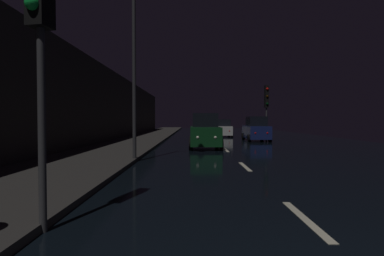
{
  "coord_description": "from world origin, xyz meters",
  "views": [
    {
      "loc": [
        -2.05,
        -2.35,
        1.8
      ],
      "look_at": [
        -2.12,
        15.26,
        1.33
      ],
      "focal_mm": 27.88,
      "sensor_mm": 36.0,
      "label": 1
    }
  ],
  "objects_px": {
    "streetlamp_overhead": "(145,43)",
    "car_approaching_headlights": "(206,132)",
    "car_distant_taillights": "(225,129)",
    "traffic_light_far_right": "(268,101)",
    "car_parked_right_far": "(257,130)"
  },
  "relations": [
    {
      "from": "streetlamp_overhead",
      "to": "car_approaching_headlights",
      "type": "bearing_deg",
      "value": 66.06
    },
    {
      "from": "streetlamp_overhead",
      "to": "car_distant_taillights",
      "type": "bearing_deg",
      "value": 74.41
    },
    {
      "from": "car_distant_taillights",
      "to": "streetlamp_overhead",
      "type": "bearing_deg",
      "value": 164.41
    },
    {
      "from": "traffic_light_far_right",
      "to": "car_parked_right_far",
      "type": "relative_size",
      "value": 1.14
    },
    {
      "from": "traffic_light_far_right",
      "to": "car_parked_right_far",
      "type": "xyz_separation_m",
      "value": [
        -0.8,
        0.41,
        -2.49
      ]
    },
    {
      "from": "car_approaching_headlights",
      "to": "streetlamp_overhead",
      "type": "bearing_deg",
      "value": -23.94
    },
    {
      "from": "streetlamp_overhead",
      "to": "car_approaching_headlights",
      "type": "relative_size",
      "value": 1.76
    },
    {
      "from": "traffic_light_far_right",
      "to": "car_distant_taillights",
      "type": "height_order",
      "value": "traffic_light_far_right"
    },
    {
      "from": "traffic_light_far_right",
      "to": "car_parked_right_far",
      "type": "distance_m",
      "value": 2.65
    },
    {
      "from": "streetlamp_overhead",
      "to": "car_distant_taillights",
      "type": "relative_size",
      "value": 2.09
    },
    {
      "from": "car_approaching_headlights",
      "to": "car_parked_right_far",
      "type": "xyz_separation_m",
      "value": [
        4.74,
        6.56,
        -0.06
      ]
    },
    {
      "from": "streetlamp_overhead",
      "to": "car_parked_right_far",
      "type": "xyz_separation_m",
      "value": [
        7.64,
        13.08,
        -4.16
      ]
    },
    {
      "from": "traffic_light_far_right",
      "to": "car_approaching_headlights",
      "type": "bearing_deg",
      "value": -48.17
    },
    {
      "from": "streetlamp_overhead",
      "to": "car_parked_right_far",
      "type": "relative_size",
      "value": 1.87
    },
    {
      "from": "streetlamp_overhead",
      "to": "car_parked_right_far",
      "type": "distance_m",
      "value": 15.71
    }
  ]
}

